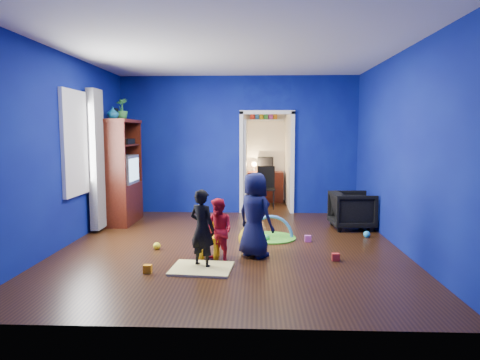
{
  "coord_description": "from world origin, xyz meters",
  "views": [
    {
      "loc": [
        0.39,
        -6.33,
        1.71
      ],
      "look_at": [
        0.12,
        0.4,
        0.97
      ],
      "focal_mm": 32.0,
      "sensor_mm": 36.0,
      "label": 1
    }
  ],
  "objects_px": {
    "armchair": "(352,210)",
    "kid_chair": "(209,239)",
    "play_mat": "(271,238)",
    "toddler_red": "(219,230)",
    "tv_armoire": "(120,172)",
    "child_black": "(202,229)",
    "hopper_ball": "(251,239)",
    "study_desk": "(265,187)",
    "folding_chair": "(266,188)",
    "crt_tv": "(122,169)",
    "child_navy": "(255,215)",
    "vase": "(113,113)"
  },
  "relations": [
    {
      "from": "armchair",
      "to": "kid_chair",
      "type": "bearing_deg",
      "value": 125.06
    },
    {
      "from": "kid_chair",
      "to": "play_mat",
      "type": "distance_m",
      "value": 1.43
    },
    {
      "from": "toddler_red",
      "to": "tv_armoire",
      "type": "bearing_deg",
      "value": 170.75
    },
    {
      "from": "child_black",
      "to": "toddler_red",
      "type": "distance_m",
      "value": 0.32
    },
    {
      "from": "hopper_ball",
      "to": "kid_chair",
      "type": "xyz_separation_m",
      "value": [
        -0.58,
        -0.32,
        0.06
      ]
    },
    {
      "from": "child_black",
      "to": "study_desk",
      "type": "xyz_separation_m",
      "value": [
        0.9,
        5.3,
        -0.13
      ]
    },
    {
      "from": "study_desk",
      "to": "folding_chair",
      "type": "relative_size",
      "value": 0.96
    },
    {
      "from": "armchair",
      "to": "toddler_red",
      "type": "distance_m",
      "value": 3.04
    },
    {
      "from": "toddler_red",
      "to": "crt_tv",
      "type": "relative_size",
      "value": 1.22
    },
    {
      "from": "toddler_red",
      "to": "play_mat",
      "type": "relative_size",
      "value": 1.05
    },
    {
      "from": "child_navy",
      "to": "folding_chair",
      "type": "height_order",
      "value": "child_navy"
    },
    {
      "from": "armchair",
      "to": "hopper_ball",
      "type": "bearing_deg",
      "value": 127.76
    },
    {
      "from": "child_navy",
      "to": "toddler_red",
      "type": "bearing_deg",
      "value": 70.72
    },
    {
      "from": "hopper_ball",
      "to": "folding_chair",
      "type": "relative_size",
      "value": 0.41
    },
    {
      "from": "child_black",
      "to": "crt_tv",
      "type": "distance_m",
      "value": 3.31
    },
    {
      "from": "toddler_red",
      "to": "study_desk",
      "type": "bearing_deg",
      "value": 122.01
    },
    {
      "from": "child_navy",
      "to": "hopper_ball",
      "type": "distance_m",
      "value": 0.47
    },
    {
      "from": "vase",
      "to": "study_desk",
      "type": "height_order",
      "value": "vase"
    },
    {
      "from": "kid_chair",
      "to": "child_navy",
      "type": "bearing_deg",
      "value": 8.14
    },
    {
      "from": "study_desk",
      "to": "folding_chair",
      "type": "height_order",
      "value": "folding_chair"
    },
    {
      "from": "crt_tv",
      "to": "child_navy",
      "type": "bearing_deg",
      "value": -40.59
    },
    {
      "from": "play_mat",
      "to": "crt_tv",
      "type": "bearing_deg",
      "value": 157.85
    },
    {
      "from": "vase",
      "to": "study_desk",
      "type": "relative_size",
      "value": 0.25
    },
    {
      "from": "child_black",
      "to": "toddler_red",
      "type": "bearing_deg",
      "value": -95.95
    },
    {
      "from": "play_mat",
      "to": "kid_chair",
      "type": "bearing_deg",
      "value": -128.76
    },
    {
      "from": "armchair",
      "to": "kid_chair",
      "type": "distance_m",
      "value": 3.02
    },
    {
      "from": "kid_chair",
      "to": "folding_chair",
      "type": "height_order",
      "value": "folding_chair"
    },
    {
      "from": "vase",
      "to": "child_navy",
      "type": "bearing_deg",
      "value": -36.01
    },
    {
      "from": "toddler_red",
      "to": "folding_chair",
      "type": "height_order",
      "value": "folding_chair"
    },
    {
      "from": "folding_chair",
      "to": "kid_chair",
      "type": "bearing_deg",
      "value": -102.47
    },
    {
      "from": "armchair",
      "to": "study_desk",
      "type": "height_order",
      "value": "study_desk"
    },
    {
      "from": "kid_chair",
      "to": "folding_chair",
      "type": "relative_size",
      "value": 0.54
    },
    {
      "from": "child_black",
      "to": "study_desk",
      "type": "height_order",
      "value": "child_black"
    },
    {
      "from": "tv_armoire",
      "to": "toddler_red",
      "type": "bearing_deg",
      "value": -49.27
    },
    {
      "from": "child_black",
      "to": "crt_tv",
      "type": "xyz_separation_m",
      "value": [
        -1.87,
        2.68,
        0.52
      ]
    },
    {
      "from": "kid_chair",
      "to": "folding_chair",
      "type": "bearing_deg",
      "value": 79.66
    },
    {
      "from": "child_black",
      "to": "child_navy",
      "type": "relative_size",
      "value": 0.86
    },
    {
      "from": "toddler_red",
      "to": "crt_tv",
      "type": "bearing_deg",
      "value": 170.21
    },
    {
      "from": "folding_chair",
      "to": "play_mat",
      "type": "bearing_deg",
      "value": -89.57
    },
    {
      "from": "armchair",
      "to": "folding_chair",
      "type": "xyz_separation_m",
      "value": [
        -1.5,
        2.01,
        0.13
      ]
    },
    {
      "from": "crt_tv",
      "to": "hopper_ball",
      "type": "bearing_deg",
      "value": -37.71
    },
    {
      "from": "child_navy",
      "to": "tv_armoire",
      "type": "relative_size",
      "value": 0.6
    },
    {
      "from": "crt_tv",
      "to": "study_desk",
      "type": "bearing_deg",
      "value": 43.43
    },
    {
      "from": "play_mat",
      "to": "study_desk",
      "type": "bearing_deg",
      "value": 90.32
    },
    {
      "from": "armchair",
      "to": "tv_armoire",
      "type": "distance_m",
      "value": 4.37
    },
    {
      "from": "study_desk",
      "to": "hopper_ball",
      "type": "bearing_deg",
      "value": -93.61
    },
    {
      "from": "vase",
      "to": "folding_chair",
      "type": "distance_m",
      "value": 3.78
    },
    {
      "from": "study_desk",
      "to": "folding_chair",
      "type": "distance_m",
      "value": 0.96
    },
    {
      "from": "armchair",
      "to": "folding_chair",
      "type": "relative_size",
      "value": 0.8
    },
    {
      "from": "crt_tv",
      "to": "hopper_ball",
      "type": "height_order",
      "value": "crt_tv"
    }
  ]
}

